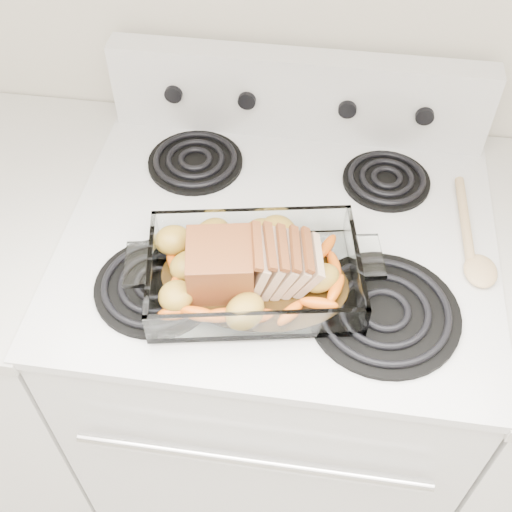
# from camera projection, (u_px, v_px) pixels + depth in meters

# --- Properties ---
(electric_range) EXTENTS (0.78, 0.70, 1.12)m
(electric_range) POSITION_uv_depth(u_px,v_px,m) (274.00, 361.00, 1.51)
(electric_range) COLOR silver
(electric_range) RESTS_ON ground
(counter_left) EXTENTS (0.58, 0.68, 0.93)m
(counter_left) POSITION_uv_depth(u_px,v_px,m) (8.00, 332.00, 1.59)
(counter_left) COLOR white
(counter_left) RESTS_ON ground
(baking_dish) EXTENTS (0.34, 0.23, 0.07)m
(baking_dish) POSITION_uv_depth(u_px,v_px,m) (254.00, 277.00, 1.06)
(baking_dish) COLOR white
(baking_dish) RESTS_ON electric_range
(pork_roast) EXTENTS (0.22, 0.11, 0.09)m
(pork_roast) POSITION_uv_depth(u_px,v_px,m) (241.00, 263.00, 1.04)
(pork_roast) COLOR brown
(pork_roast) RESTS_ON baking_dish
(roast_vegetables) EXTENTS (0.39, 0.21, 0.05)m
(roast_vegetables) POSITION_uv_depth(u_px,v_px,m) (255.00, 254.00, 1.08)
(roast_vegetables) COLOR #CF5F08
(roast_vegetables) RESTS_ON baking_dish
(wooden_spoon) EXTENTS (0.06, 0.27, 0.02)m
(wooden_spoon) POSITION_uv_depth(u_px,v_px,m) (473.00, 247.00, 1.13)
(wooden_spoon) COLOR tan
(wooden_spoon) RESTS_ON electric_range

